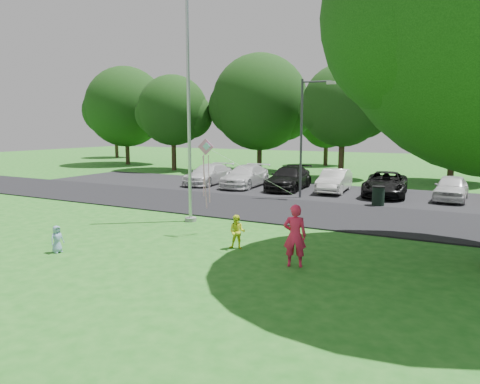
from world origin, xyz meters
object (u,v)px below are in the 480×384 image
at_px(flagpole, 189,123).
at_px(kite, 207,159).
at_px(trash_can, 378,196).
at_px(woman, 295,236).
at_px(street_lamp, 306,128).
at_px(child_blue, 57,239).
at_px(child_yellow, 237,232).

bearing_deg(flagpole, kite, -41.87).
xyz_separation_m(trash_can, woman, (-0.49, -10.90, 0.39)).
xyz_separation_m(street_lamp, trash_can, (4.09, -0.57, -3.43)).
xyz_separation_m(flagpole, kite, (1.93, -1.73, -1.34)).
bearing_deg(kite, street_lamp, 74.64).
distance_m(street_lamp, kite, 9.63).
height_order(trash_can, child_blue, trash_can).
bearing_deg(child_yellow, woman, -34.91).
relative_size(child_blue, kite, 0.20).
relative_size(child_yellow, child_blue, 1.29).
relative_size(flagpole, trash_can, 9.61).
xyz_separation_m(woman, child_blue, (-7.23, -2.19, -0.47)).
distance_m(flagpole, woman, 7.77).
bearing_deg(street_lamp, child_yellow, -95.06).
height_order(woman, kite, kite).
bearing_deg(woman, kite, -41.52).
bearing_deg(woman, trash_can, -109.05).
bearing_deg(child_yellow, trash_can, 59.47).
bearing_deg(street_lamp, flagpole, -119.26).
bearing_deg(trash_can, kite, -117.12).
bearing_deg(street_lamp, kite, -105.04).
distance_m(woman, child_blue, 7.57).
bearing_deg(woman, street_lamp, -89.06).
height_order(woman, child_blue, woman).
relative_size(flagpole, child_yellow, 8.79).
bearing_deg(trash_can, child_blue, -120.53).
height_order(flagpole, trash_can, flagpole).
relative_size(woman, child_blue, 2.07).
distance_m(flagpole, child_blue, 7.03).
distance_m(street_lamp, child_blue, 14.57).
distance_m(street_lamp, child_yellow, 11.24).
xyz_separation_m(street_lamp, woman, (3.60, -11.48, -3.04)).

